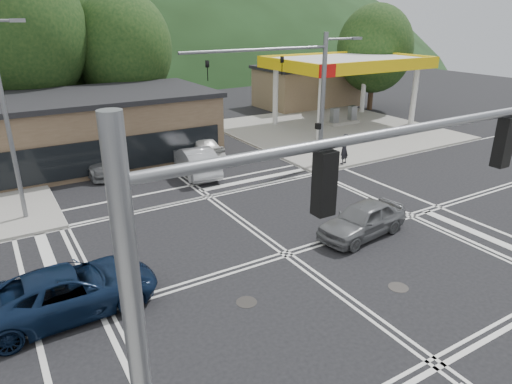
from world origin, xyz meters
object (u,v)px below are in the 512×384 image
car_queue_a (196,160)px  pedestrian (344,149)px  car_blue_west (70,291)px  car_grey_center (363,219)px  car_queue_b (196,146)px  car_northbound (98,160)px

car_queue_a → pedestrian: 9.23m
car_blue_west → car_grey_center: 11.80m
car_grey_center → car_queue_b: bearing=177.5°
car_grey_center → pedestrian: pedestrian is taller
car_queue_a → pedestrian: size_ratio=2.61×
car_queue_a → car_queue_b: bearing=-107.7°
car_blue_west → pedestrian: (17.59, 7.00, 0.34)m
car_grey_center → car_queue_a: (-2.74, 11.25, 0.08)m
car_grey_center → car_northbound: (-7.61, 14.59, 0.02)m
car_blue_west → car_northbound: (4.17, 13.79, -0.00)m
pedestrian → car_queue_b: bearing=-60.9°
car_blue_west → car_grey_center: (11.77, -0.80, -0.02)m
car_queue_b → car_northbound: (-6.29, 0.29, -0.05)m
car_northbound → pedestrian: 15.05m
car_queue_a → car_queue_b: car_queue_a is taller
car_blue_west → car_queue_b: bearing=-39.3°
car_grey_center → car_northbound: 16.45m
car_northbound → car_queue_a: bearing=-38.5°
car_blue_west → car_queue_b: 17.08m
car_queue_b → car_blue_west: bearing=45.4°
car_queue_a → pedestrian: bearing=165.3°
car_grey_center → car_queue_a: car_queue_a is taller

